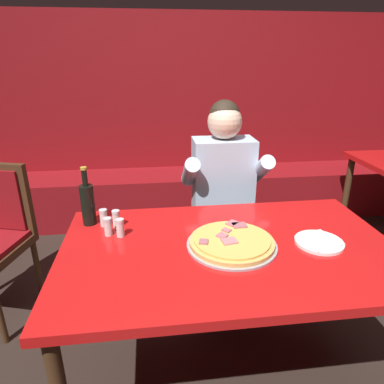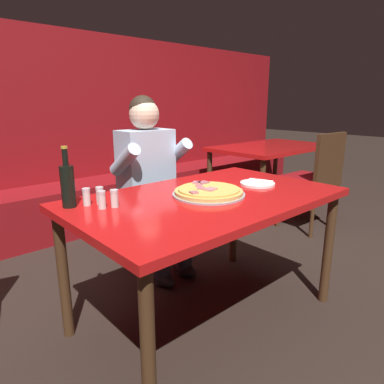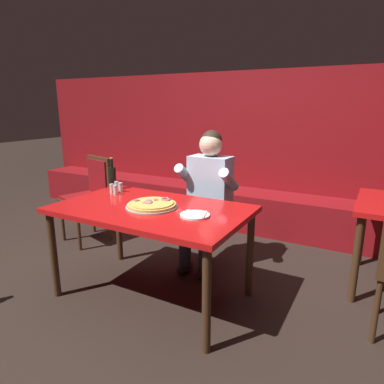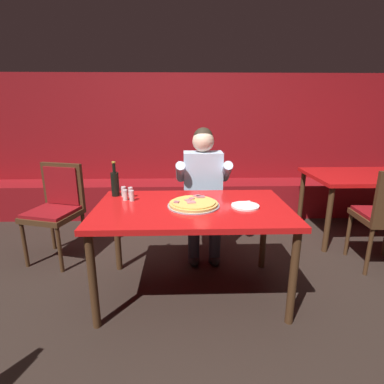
# 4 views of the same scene
# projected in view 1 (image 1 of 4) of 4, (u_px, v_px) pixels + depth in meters

# --- Properties ---
(ground_plane) EXTENTS (24.00, 24.00, 0.00)m
(ground_plane) POSITION_uv_depth(u_px,v_px,m) (224.00, 371.00, 1.76)
(ground_plane) COLOR black
(booth_wall_panel) EXTENTS (6.80, 0.16, 1.90)m
(booth_wall_panel) POSITION_uv_depth(u_px,v_px,m) (181.00, 117.00, 3.43)
(booth_wall_panel) COLOR maroon
(booth_wall_panel) RESTS_ON ground_plane
(booth_bench) EXTENTS (6.46, 0.48, 0.46)m
(booth_bench) POSITION_uv_depth(u_px,v_px,m) (185.00, 195.00, 3.40)
(booth_bench) COLOR maroon
(booth_bench) RESTS_ON ground_plane
(main_dining_table) EXTENTS (1.46, 0.89, 0.74)m
(main_dining_table) POSITION_uv_depth(u_px,v_px,m) (229.00, 260.00, 1.52)
(main_dining_table) COLOR #422816
(main_dining_table) RESTS_ON ground_plane
(pizza) EXTENTS (0.39, 0.39, 0.05)m
(pizza) POSITION_uv_depth(u_px,v_px,m) (232.00, 242.00, 1.49)
(pizza) COLOR #9E9EA3
(pizza) RESTS_ON main_dining_table
(plate_white_paper) EXTENTS (0.21, 0.21, 0.02)m
(plate_white_paper) POSITION_uv_depth(u_px,v_px,m) (319.00, 242.00, 1.51)
(plate_white_paper) COLOR white
(plate_white_paper) RESTS_ON main_dining_table
(beer_bottle) EXTENTS (0.07, 0.07, 0.29)m
(beer_bottle) POSITION_uv_depth(u_px,v_px,m) (88.00, 203.00, 1.65)
(beer_bottle) COLOR black
(beer_bottle) RESTS_ON main_dining_table
(shaker_red_pepper_flakes) EXTENTS (0.04, 0.04, 0.09)m
(shaker_red_pepper_flakes) POSITION_uv_depth(u_px,v_px,m) (104.00, 219.00, 1.66)
(shaker_red_pepper_flakes) COLOR silver
(shaker_red_pepper_flakes) RESTS_ON main_dining_table
(shaker_black_pepper) EXTENTS (0.04, 0.04, 0.09)m
(shaker_black_pepper) POSITION_uv_depth(u_px,v_px,m) (116.00, 220.00, 1.64)
(shaker_black_pepper) COLOR silver
(shaker_black_pepper) RESTS_ON main_dining_table
(shaker_parmesan) EXTENTS (0.04, 0.04, 0.09)m
(shaker_parmesan) POSITION_uv_depth(u_px,v_px,m) (108.00, 227.00, 1.57)
(shaker_parmesan) COLOR silver
(shaker_parmesan) RESTS_ON main_dining_table
(shaker_oregano) EXTENTS (0.04, 0.04, 0.09)m
(shaker_oregano) POSITION_uv_depth(u_px,v_px,m) (120.00, 229.00, 1.56)
(shaker_oregano) COLOR silver
(shaker_oregano) RESTS_ON main_dining_table
(diner_seated_blue_shirt) EXTENTS (0.53, 0.53, 1.27)m
(diner_seated_blue_shirt) POSITION_uv_depth(u_px,v_px,m) (225.00, 195.00, 2.14)
(diner_seated_blue_shirt) COLOR black
(diner_seated_blue_shirt) RESTS_ON ground_plane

